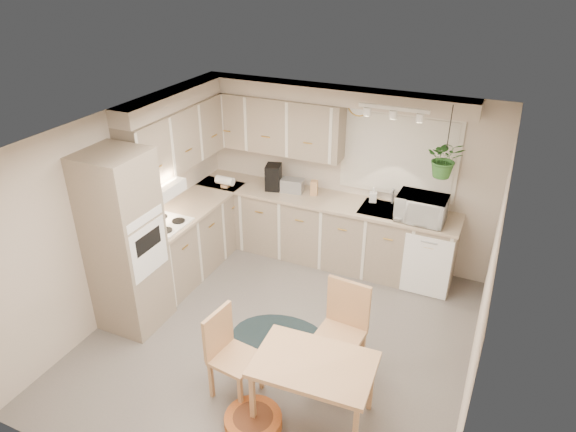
# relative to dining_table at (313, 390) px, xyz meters

# --- Properties ---
(floor) EXTENTS (4.20, 4.20, 0.00)m
(floor) POSITION_rel_dining_table_xyz_m (-0.74, 0.85, -0.33)
(floor) COLOR slate
(floor) RESTS_ON ground
(ceiling) EXTENTS (4.20, 4.20, 0.00)m
(ceiling) POSITION_rel_dining_table_xyz_m (-0.74, 0.85, 2.07)
(ceiling) COLOR white
(ceiling) RESTS_ON wall_back
(wall_back) EXTENTS (4.00, 0.04, 2.40)m
(wall_back) POSITION_rel_dining_table_xyz_m (-0.74, 2.95, 0.87)
(wall_back) COLOR beige
(wall_back) RESTS_ON floor
(wall_front) EXTENTS (4.00, 0.04, 2.40)m
(wall_front) POSITION_rel_dining_table_xyz_m (-0.74, -1.25, 0.87)
(wall_front) COLOR beige
(wall_front) RESTS_ON floor
(wall_left) EXTENTS (0.04, 4.20, 2.40)m
(wall_left) POSITION_rel_dining_table_xyz_m (-2.74, 0.85, 0.87)
(wall_left) COLOR beige
(wall_left) RESTS_ON floor
(wall_right) EXTENTS (0.04, 4.20, 2.40)m
(wall_right) POSITION_rel_dining_table_xyz_m (1.26, 0.85, 0.87)
(wall_right) COLOR beige
(wall_right) RESTS_ON floor
(base_cab_left) EXTENTS (0.60, 1.85, 0.90)m
(base_cab_left) POSITION_rel_dining_table_xyz_m (-2.44, 1.72, 0.12)
(base_cab_left) COLOR gray
(base_cab_left) RESTS_ON floor
(base_cab_back) EXTENTS (3.60, 0.60, 0.90)m
(base_cab_back) POSITION_rel_dining_table_xyz_m (-0.94, 2.65, 0.12)
(base_cab_back) COLOR gray
(base_cab_back) RESTS_ON floor
(counter_left) EXTENTS (0.64, 1.89, 0.04)m
(counter_left) POSITION_rel_dining_table_xyz_m (-2.43, 1.72, 0.59)
(counter_left) COLOR tan
(counter_left) RESTS_ON base_cab_left
(counter_back) EXTENTS (3.64, 0.64, 0.04)m
(counter_back) POSITION_rel_dining_table_xyz_m (-0.94, 2.64, 0.59)
(counter_back) COLOR tan
(counter_back) RESTS_ON base_cab_back
(oven_stack) EXTENTS (0.65, 0.65, 2.10)m
(oven_stack) POSITION_rel_dining_table_xyz_m (-2.42, 0.47, 0.72)
(oven_stack) COLOR gray
(oven_stack) RESTS_ON floor
(wall_oven_face) EXTENTS (0.02, 0.56, 0.58)m
(wall_oven_face) POSITION_rel_dining_table_xyz_m (-2.10, 0.47, 0.72)
(wall_oven_face) COLOR white
(wall_oven_face) RESTS_ON oven_stack
(upper_cab_left) EXTENTS (0.35, 2.00, 0.75)m
(upper_cab_left) POSITION_rel_dining_table_xyz_m (-2.57, 1.85, 1.49)
(upper_cab_left) COLOR gray
(upper_cab_left) RESTS_ON wall_left
(upper_cab_back) EXTENTS (2.00, 0.35, 0.75)m
(upper_cab_back) POSITION_rel_dining_table_xyz_m (-1.74, 2.77, 1.49)
(upper_cab_back) COLOR gray
(upper_cab_back) RESTS_ON wall_back
(soffit_left) EXTENTS (0.30, 2.00, 0.20)m
(soffit_left) POSITION_rel_dining_table_xyz_m (-2.59, 1.85, 1.97)
(soffit_left) COLOR beige
(soffit_left) RESTS_ON wall_left
(soffit_back) EXTENTS (3.60, 0.30, 0.20)m
(soffit_back) POSITION_rel_dining_table_xyz_m (-0.94, 2.80, 1.97)
(soffit_back) COLOR beige
(soffit_back) RESTS_ON wall_back
(cooktop) EXTENTS (0.52, 0.58, 0.02)m
(cooktop) POSITION_rel_dining_table_xyz_m (-2.42, 1.15, 0.61)
(cooktop) COLOR white
(cooktop) RESTS_ON counter_left
(range_hood) EXTENTS (0.40, 0.60, 0.14)m
(range_hood) POSITION_rel_dining_table_xyz_m (-2.44, 1.15, 1.07)
(range_hood) COLOR white
(range_hood) RESTS_ON upper_cab_left
(window_blinds) EXTENTS (1.40, 0.02, 1.00)m
(window_blinds) POSITION_rel_dining_table_xyz_m (-0.04, 2.92, 1.27)
(window_blinds) COLOR silver
(window_blinds) RESTS_ON wall_back
(window_frame) EXTENTS (1.50, 0.02, 1.10)m
(window_frame) POSITION_rel_dining_table_xyz_m (-0.04, 2.93, 1.27)
(window_frame) COLOR beige
(window_frame) RESTS_ON wall_back
(sink) EXTENTS (0.70, 0.48, 0.10)m
(sink) POSITION_rel_dining_table_xyz_m (-0.04, 2.65, 0.57)
(sink) COLOR #96989D
(sink) RESTS_ON counter_back
(dishwasher_front) EXTENTS (0.58, 0.02, 0.83)m
(dishwasher_front) POSITION_rel_dining_table_xyz_m (0.56, 2.34, 0.09)
(dishwasher_front) COLOR white
(dishwasher_front) RESTS_ON base_cab_back
(track_light_bar) EXTENTS (0.80, 0.04, 0.04)m
(track_light_bar) POSITION_rel_dining_table_xyz_m (-0.04, 2.40, 2.00)
(track_light_bar) COLOR white
(track_light_bar) RESTS_ON ceiling
(wall_clock) EXTENTS (0.30, 0.03, 0.30)m
(wall_clock) POSITION_rel_dining_table_xyz_m (-0.59, 2.92, 1.85)
(wall_clock) COLOR gold
(wall_clock) RESTS_ON wall_back
(dining_table) EXTENTS (1.10, 0.76, 0.67)m
(dining_table) POSITION_rel_dining_table_xyz_m (0.00, 0.00, 0.00)
(dining_table) COLOR tan
(dining_table) RESTS_ON floor
(chair_left) EXTENTS (0.48, 0.48, 0.91)m
(chair_left) POSITION_rel_dining_table_xyz_m (-0.79, -0.02, 0.12)
(chair_left) COLOR tan
(chair_left) RESTS_ON floor
(chair_back) EXTENTS (0.51, 0.51, 1.02)m
(chair_back) POSITION_rel_dining_table_xyz_m (0.02, 0.62, 0.17)
(chair_back) COLOR tan
(chair_back) RESTS_ON floor
(braided_rug) EXTENTS (1.19, 0.92, 0.01)m
(braided_rug) POSITION_rel_dining_table_xyz_m (-0.73, 0.84, -0.33)
(braided_rug) COLOR black
(braided_rug) RESTS_ON floor
(pet_bed) EXTENTS (0.69, 0.69, 0.12)m
(pet_bed) POSITION_rel_dining_table_xyz_m (-0.45, -0.33, -0.27)
(pet_bed) COLOR #BE5226
(pet_bed) RESTS_ON floor
(microwave) EXTENTS (0.60, 0.34, 0.40)m
(microwave) POSITION_rel_dining_table_xyz_m (0.38, 2.55, 0.81)
(microwave) COLOR white
(microwave) RESTS_ON counter_back
(soap_bottle) EXTENTS (0.14, 0.22, 0.10)m
(soap_bottle) POSITION_rel_dining_table_xyz_m (-0.29, 2.80, 0.65)
(soap_bottle) COLOR white
(soap_bottle) RESTS_ON counter_back
(hanging_plant) EXTENTS (0.48, 0.52, 0.35)m
(hanging_plant) POSITION_rel_dining_table_xyz_m (0.57, 2.55, 1.39)
(hanging_plant) COLOR #306829
(hanging_plant) RESTS_ON ceiling
(coffee_maker) EXTENTS (0.25, 0.28, 0.35)m
(coffee_maker) POSITION_rel_dining_table_xyz_m (-1.66, 2.65, 0.78)
(coffee_maker) COLOR black
(coffee_maker) RESTS_ON counter_back
(toaster) EXTENTS (0.32, 0.21, 0.18)m
(toaster) POSITION_rel_dining_table_xyz_m (-1.39, 2.67, 0.70)
(toaster) COLOR #96989D
(toaster) RESTS_ON counter_back
(knife_block) EXTENTS (0.11, 0.11, 0.20)m
(knife_block) POSITION_rel_dining_table_xyz_m (-1.08, 2.70, 0.71)
(knife_block) COLOR tan
(knife_block) RESTS_ON counter_back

